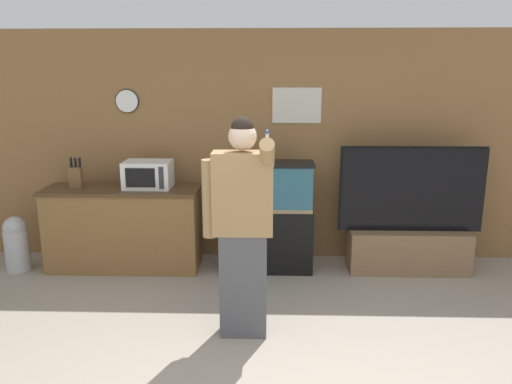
# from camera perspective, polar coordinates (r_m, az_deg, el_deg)

# --- Properties ---
(wall_back_paneled) EXTENTS (10.00, 0.08, 2.60)m
(wall_back_paneled) POSITION_cam_1_polar(r_m,az_deg,el_deg) (5.73, 2.27, 5.16)
(wall_back_paneled) COLOR olive
(wall_back_paneled) RESTS_ON ground_plane
(counter_island) EXTENTS (1.69, 0.57, 0.91)m
(counter_island) POSITION_cam_1_polar(r_m,az_deg,el_deg) (5.71, -14.84, -4.00)
(counter_island) COLOR brown
(counter_island) RESTS_ON ground_plane
(microwave) EXTENTS (0.50, 0.36, 0.29)m
(microwave) POSITION_cam_1_polar(r_m,az_deg,el_deg) (5.52, -12.23, 1.98)
(microwave) COLOR white
(microwave) RESTS_ON counter_island
(knife_block) EXTENTS (0.13, 0.09, 0.33)m
(knife_block) POSITION_cam_1_polar(r_m,az_deg,el_deg) (5.73, -19.90, 1.65)
(knife_block) COLOR brown
(knife_block) RESTS_ON counter_island
(aquarium_on_stand) EXTENTS (0.96, 0.39, 1.21)m
(aquarium_on_stand) POSITION_cam_1_polar(r_m,az_deg,el_deg) (5.43, 1.44, -2.85)
(aquarium_on_stand) COLOR black
(aquarium_on_stand) RESTS_ON ground_plane
(tv_on_stand) EXTENTS (1.55, 0.40, 1.38)m
(tv_on_stand) POSITION_cam_1_polar(r_m,az_deg,el_deg) (5.70, 17.06, -4.78)
(tv_on_stand) COLOR brown
(tv_on_stand) RESTS_ON ground_plane
(person_standing) EXTENTS (0.57, 0.43, 1.81)m
(person_standing) POSITION_cam_1_polar(r_m,az_deg,el_deg) (3.99, -1.63, -3.87)
(person_standing) COLOR #515156
(person_standing) RESTS_ON ground_plane
(trash_bin) EXTENTS (0.26, 0.26, 0.61)m
(trash_bin) POSITION_cam_1_polar(r_m,az_deg,el_deg) (6.09, -25.69, -5.26)
(trash_bin) COLOR #B7B7BC
(trash_bin) RESTS_ON ground_plane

